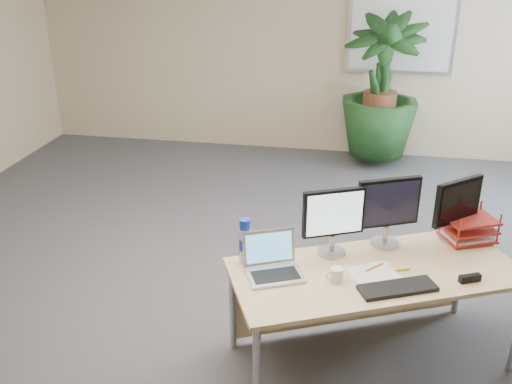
% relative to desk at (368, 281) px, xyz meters
% --- Properties ---
extents(floor, '(8.00, 8.00, 0.00)m').
position_rel_desk_xyz_m(floor, '(-0.91, 0.09, -0.55)').
color(floor, '#4C4C51').
rests_on(floor, ground).
extents(back_wall, '(7.00, 0.04, 2.70)m').
position_rel_desk_xyz_m(back_wall, '(-0.91, 4.09, 0.80)').
color(back_wall, '#CDB891').
rests_on(back_wall, floor).
extents(whiteboard, '(1.30, 0.04, 0.95)m').
position_rel_desk_xyz_m(whiteboard, '(0.29, 4.06, 1.00)').
color(whiteboard, silver).
rests_on(whiteboard, back_wall).
extents(desk, '(1.97, 1.45, 0.70)m').
position_rel_desk_xyz_m(desk, '(0.00, 0.00, 0.00)').
color(desk, tan).
rests_on(desk, floor).
extents(floor_plant, '(1.02, 1.02, 1.50)m').
position_rel_desk_xyz_m(floor_plant, '(0.10, 3.67, 0.20)').
color(floor_plant, '#153A17').
rests_on(floor_plant, floor).
extents(monitor_left, '(0.39, 0.21, 0.46)m').
position_rel_desk_xyz_m(monitor_left, '(-0.25, 0.07, 0.41)').
color(monitor_left, '#A6A6AA').
rests_on(monitor_left, desk).
extents(monitor_right, '(0.41, 0.22, 0.48)m').
position_rel_desk_xyz_m(monitor_right, '(0.10, 0.26, 0.42)').
color(monitor_right, '#A6A6AA').
rests_on(monitor_right, desk).
extents(monitor_dark, '(0.33, 0.29, 0.45)m').
position_rel_desk_xyz_m(monitor_dark, '(0.56, 0.41, 0.40)').
color(monitor_dark, '#A6A6AA').
rests_on(monitor_dark, desk).
extents(laptop, '(0.43, 0.41, 0.24)m').
position_rel_desk_xyz_m(laptop, '(-0.60, -0.23, 0.21)').
color(laptop, silver).
rests_on(laptop, desk).
extents(keyboard, '(0.49, 0.33, 0.03)m').
position_rel_desk_xyz_m(keyboard, '(0.16, -0.30, 0.16)').
color(keyboard, black).
rests_on(keyboard, desk).
extents(coffee_mug, '(0.11, 0.08, 0.08)m').
position_rel_desk_xyz_m(coffee_mug, '(-0.20, -0.26, 0.19)').
color(coffee_mug, white).
rests_on(coffee_mug, desk).
extents(spiral_notebook, '(0.36, 0.33, 0.01)m').
position_rel_desk_xyz_m(spiral_notebook, '(0.02, -0.15, 0.15)').
color(spiral_notebook, silver).
rests_on(spiral_notebook, desk).
extents(orange_pen, '(0.11, 0.12, 0.01)m').
position_rel_desk_xyz_m(orange_pen, '(0.03, -0.09, 0.16)').
color(orange_pen, '#E65919').
rests_on(orange_pen, spiral_notebook).
extents(yellow_highlighter, '(0.11, 0.05, 0.01)m').
position_rel_desk_xyz_m(yellow_highlighter, '(0.19, -0.07, 0.15)').
color(yellow_highlighter, yellow).
rests_on(yellow_highlighter, desk).
extents(water_bottle, '(0.08, 0.08, 0.31)m').
position_rel_desk_xyz_m(water_bottle, '(-0.79, -0.14, 0.29)').
color(water_bottle, silver).
rests_on(water_bottle, desk).
extents(letter_tray, '(0.41, 0.37, 0.16)m').
position_rel_desk_xyz_m(letter_tray, '(0.66, 0.43, 0.22)').
color(letter_tray, '#9F1C13').
rests_on(letter_tray, desk).
extents(stapler, '(0.14, 0.09, 0.05)m').
position_rel_desk_xyz_m(stapler, '(0.60, -0.12, 0.17)').
color(stapler, black).
rests_on(stapler, desk).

